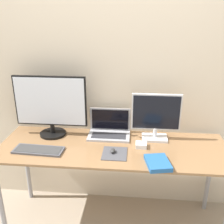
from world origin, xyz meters
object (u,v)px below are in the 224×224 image
at_px(laptop, 109,129).
at_px(power_brick, 141,145).
at_px(mouse, 113,151).
at_px(book, 158,163).
at_px(monitor_left, 51,105).
at_px(keyboard, 39,150).
at_px(monitor_right, 156,116).

distance_m(laptop, power_brick, 0.34).
bearing_deg(mouse, book, -21.95).
relative_size(monitor_left, book, 2.62).
relative_size(laptop, power_brick, 4.12).
xyz_separation_m(laptop, mouse, (0.06, -0.31, -0.04)).
bearing_deg(keyboard, book, -6.82).
xyz_separation_m(keyboard, power_brick, (0.79, 0.14, 0.01)).
distance_m(monitor_right, mouse, 0.46).
bearing_deg(keyboard, monitor_left, 85.42).
bearing_deg(laptop, mouse, -79.50).
distance_m(monitor_left, laptop, 0.54).
xyz_separation_m(monitor_right, mouse, (-0.33, -0.27, -0.18)).
bearing_deg(monitor_left, book, -24.61).
distance_m(monitor_right, power_brick, 0.27).
xyz_separation_m(laptop, keyboard, (-0.52, -0.34, -0.05)).
height_order(book, power_brick, power_brick).
relative_size(keyboard, power_brick, 4.53).
bearing_deg(power_brick, book, -65.06).
relative_size(keyboard, book, 1.68).
bearing_deg(power_brick, keyboard, -169.97).
height_order(monitor_left, power_brick, monitor_left).
distance_m(monitor_left, power_brick, 0.82).
xyz_separation_m(mouse, power_brick, (0.21, 0.11, -0.00)).
bearing_deg(power_brick, laptop, 144.13).
distance_m(monitor_right, keyboard, 0.97).
bearing_deg(book, keyboard, 173.18).
distance_m(laptop, mouse, 0.32).
relative_size(mouse, power_brick, 0.70).
bearing_deg(laptop, monitor_right, -6.13).
xyz_separation_m(keyboard, mouse, (0.57, 0.02, 0.01)).
xyz_separation_m(monitor_right, book, (0.00, -0.40, -0.19)).
relative_size(monitor_right, keyboard, 1.02).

